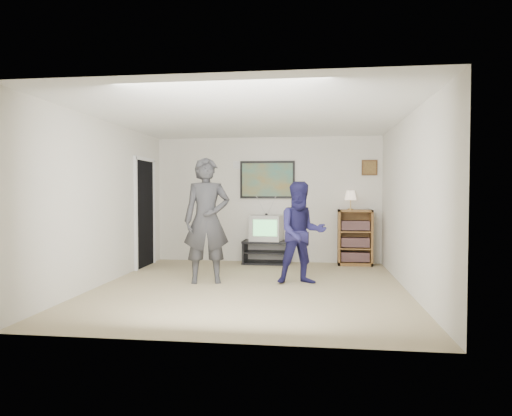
% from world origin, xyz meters
% --- Properties ---
extents(room_shell, '(4.51, 5.00, 2.51)m').
position_xyz_m(room_shell, '(0.00, 0.35, 1.25)').
color(room_shell, '#8B7D58').
rests_on(room_shell, ground).
extents(media_stand, '(0.91, 0.52, 0.45)m').
position_xyz_m(media_stand, '(0.00, 2.23, 0.23)').
color(media_stand, black).
rests_on(media_stand, room_shell).
extents(crt_television, '(0.64, 0.56, 0.50)m').
position_xyz_m(crt_television, '(0.01, 2.23, 0.70)').
color(crt_television, '#AAAAA5').
rests_on(crt_television, media_stand).
extents(bookshelf, '(0.65, 0.37, 1.06)m').
position_xyz_m(bookshelf, '(1.71, 2.28, 0.53)').
color(bookshelf, brown).
rests_on(bookshelf, room_shell).
extents(table_lamp, '(0.23, 0.23, 0.37)m').
position_xyz_m(table_lamp, '(1.63, 2.31, 1.25)').
color(table_lamp, beige).
rests_on(table_lamp, bookshelf).
extents(person_tall, '(0.80, 0.62, 1.94)m').
position_xyz_m(person_tall, '(-0.72, 0.26, 0.97)').
color(person_tall, '#2E2E30').
rests_on(person_tall, room_shell).
extents(person_short, '(0.88, 0.76, 1.57)m').
position_xyz_m(person_short, '(0.74, 0.35, 0.78)').
color(person_short, '#1C1A49').
rests_on(person_short, room_shell).
extents(controller_left, '(0.06, 0.12, 0.03)m').
position_xyz_m(controller_left, '(-0.74, 0.50, 1.24)').
color(controller_left, white).
rests_on(controller_left, person_tall).
extents(controller_right, '(0.04, 0.12, 0.04)m').
position_xyz_m(controller_right, '(0.71, 0.59, 1.11)').
color(controller_right, white).
rests_on(controller_right, person_short).
extents(poster, '(1.10, 0.03, 0.75)m').
position_xyz_m(poster, '(0.00, 2.48, 1.65)').
color(poster, black).
rests_on(poster, room_shell).
extents(air_vent, '(0.28, 0.02, 0.14)m').
position_xyz_m(air_vent, '(-0.55, 2.48, 1.95)').
color(air_vent, white).
rests_on(air_vent, room_shell).
extents(small_picture, '(0.30, 0.03, 0.30)m').
position_xyz_m(small_picture, '(2.00, 2.48, 1.88)').
color(small_picture, '#4B3317').
rests_on(small_picture, room_shell).
extents(doorway, '(0.03, 0.85, 2.00)m').
position_xyz_m(doorway, '(-2.23, 1.60, 1.00)').
color(doorway, black).
rests_on(doorway, room_shell).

